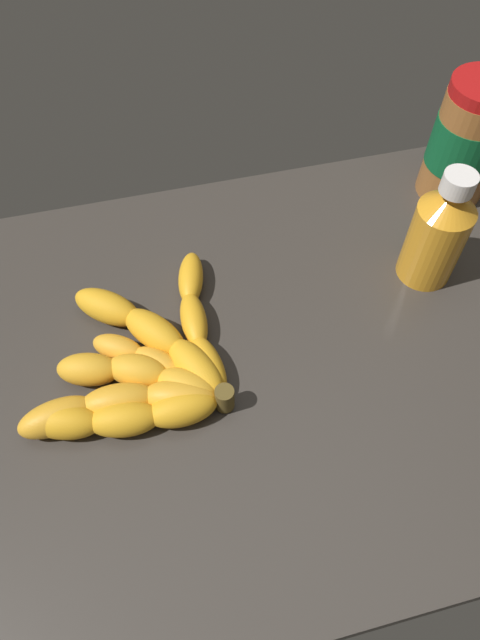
# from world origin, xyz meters

# --- Properties ---
(ground_plane) EXTENTS (0.89, 0.56, 0.04)m
(ground_plane) POSITION_xyz_m (0.00, 0.00, -0.02)
(ground_plane) COLOR #38332D
(banana_bunch) EXTENTS (0.23, 0.23, 0.04)m
(banana_bunch) POSITION_xyz_m (-0.16, -0.00, 0.02)
(banana_bunch) COLOR gold
(banana_bunch) RESTS_ON ground_plane
(peanut_butter_jar) EXTENTS (0.09, 0.09, 0.16)m
(peanut_butter_jar) POSITION_xyz_m (0.29, 0.19, 0.08)
(peanut_butter_jar) COLOR #9E602D
(peanut_butter_jar) RESTS_ON ground_plane
(honey_bottle) EXTENTS (0.06, 0.06, 0.15)m
(honey_bottle) POSITION_xyz_m (0.19, 0.07, 0.07)
(honey_bottle) COLOR orange
(honey_bottle) RESTS_ON ground_plane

